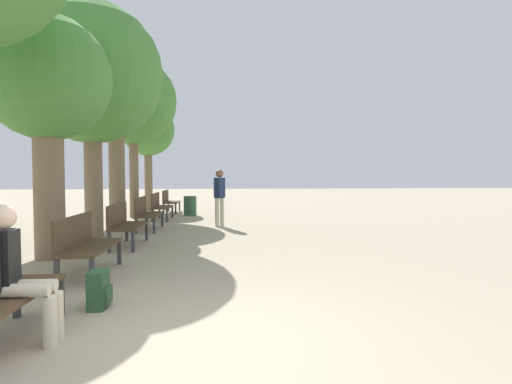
{
  "coord_description": "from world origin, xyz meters",
  "views": [
    {
      "loc": [
        0.19,
        -3.53,
        1.52
      ],
      "look_at": [
        0.86,
        4.0,
        1.2
      ],
      "focal_mm": 28.0,
      "sensor_mm": 36.0,
      "label": 1
    }
  ],
  "objects_px": {
    "bench_row_3": "(146,211)",
    "bench_row_4": "(160,205)",
    "bench_row_2": "(124,222)",
    "person_seated": "(18,270)",
    "trash_bin": "(190,206)",
    "tree_row_1": "(47,84)",
    "pedestrian_near": "(220,194)",
    "bench_row_5": "(169,200)",
    "tree_row_2": "(92,75)",
    "tree_row_4": "(133,102)",
    "bench_row_1": "(84,242)",
    "tree_row_5": "(148,131)",
    "tree_row_3": "(116,95)",
    "backpack": "(99,290)"
  },
  "relations": [
    {
      "from": "person_seated",
      "to": "pedestrian_near",
      "type": "distance_m",
      "value": 8.21
    },
    {
      "from": "bench_row_1",
      "to": "bench_row_3",
      "type": "relative_size",
      "value": 1.0
    },
    {
      "from": "bench_row_4",
      "to": "tree_row_3",
      "type": "xyz_separation_m",
      "value": [
        -1.05,
        -1.36,
        3.38
      ]
    },
    {
      "from": "bench_row_5",
      "to": "person_seated",
      "type": "bearing_deg",
      "value": -88.87
    },
    {
      "from": "bench_row_5",
      "to": "tree_row_3",
      "type": "xyz_separation_m",
      "value": [
        -1.05,
        -3.86,
        3.38
      ]
    },
    {
      "from": "tree_row_1",
      "to": "bench_row_2",
      "type": "bearing_deg",
      "value": 47.27
    },
    {
      "from": "pedestrian_near",
      "to": "bench_row_5",
      "type": "bearing_deg",
      "value": 114.25
    },
    {
      "from": "bench_row_1",
      "to": "bench_row_2",
      "type": "xyz_separation_m",
      "value": [
        0.0,
        2.5,
        0.0
      ]
    },
    {
      "from": "bench_row_1",
      "to": "tree_row_4",
      "type": "bearing_deg",
      "value": 97.05
    },
    {
      "from": "tree_row_5",
      "to": "person_seated",
      "type": "relative_size",
      "value": 3.65
    },
    {
      "from": "tree_row_4",
      "to": "trash_bin",
      "type": "bearing_deg",
      "value": 10.39
    },
    {
      "from": "bench_row_4",
      "to": "bench_row_2",
      "type": "bearing_deg",
      "value": -90.0
    },
    {
      "from": "bench_row_5",
      "to": "pedestrian_near",
      "type": "distance_m",
      "value": 4.93
    },
    {
      "from": "tree_row_3",
      "to": "backpack",
      "type": "xyz_separation_m",
      "value": [
        1.71,
        -7.67,
        -3.69
      ]
    },
    {
      "from": "pedestrian_near",
      "to": "tree_row_3",
      "type": "bearing_deg",
      "value": 168.66
    },
    {
      "from": "person_seated",
      "to": "tree_row_2",
      "type": "bearing_deg",
      "value": 101.48
    },
    {
      "from": "tree_row_2",
      "to": "person_seated",
      "type": "bearing_deg",
      "value": -78.52
    },
    {
      "from": "bench_row_1",
      "to": "backpack",
      "type": "height_order",
      "value": "bench_row_1"
    },
    {
      "from": "tree_row_5",
      "to": "backpack",
      "type": "relative_size",
      "value": 10.66
    },
    {
      "from": "bench_row_5",
      "to": "tree_row_4",
      "type": "distance_m",
      "value": 4.06
    },
    {
      "from": "tree_row_2",
      "to": "trash_bin",
      "type": "distance_m",
      "value": 6.43
    },
    {
      "from": "bench_row_2",
      "to": "tree_row_2",
      "type": "bearing_deg",
      "value": 126.81
    },
    {
      "from": "bench_row_2",
      "to": "bench_row_1",
      "type": "bearing_deg",
      "value": -90.0
    },
    {
      "from": "person_seated",
      "to": "pedestrian_near",
      "type": "relative_size",
      "value": 0.75
    },
    {
      "from": "bench_row_4",
      "to": "bench_row_5",
      "type": "distance_m",
      "value": 2.5
    },
    {
      "from": "person_seated",
      "to": "trash_bin",
      "type": "distance_m",
      "value": 11.38
    },
    {
      "from": "tree_row_3",
      "to": "tree_row_4",
      "type": "distance_m",
      "value": 2.38
    },
    {
      "from": "tree_row_5",
      "to": "pedestrian_near",
      "type": "distance_m",
      "value": 7.09
    },
    {
      "from": "tree_row_2",
      "to": "pedestrian_near",
      "type": "xyz_separation_m",
      "value": [
        3.07,
        1.61,
        -2.99
      ]
    },
    {
      "from": "bench_row_1",
      "to": "pedestrian_near",
      "type": "distance_m",
      "value": 5.89
    },
    {
      "from": "bench_row_3",
      "to": "bench_row_4",
      "type": "relative_size",
      "value": 1.0
    },
    {
      "from": "bench_row_3",
      "to": "bench_row_5",
      "type": "height_order",
      "value": "same"
    },
    {
      "from": "tree_row_1",
      "to": "trash_bin",
      "type": "relative_size",
      "value": 6.07
    },
    {
      "from": "pedestrian_near",
      "to": "trash_bin",
      "type": "relative_size",
      "value": 2.31
    },
    {
      "from": "tree_row_1",
      "to": "person_seated",
      "type": "distance_m",
      "value": 4.76
    },
    {
      "from": "bench_row_2",
      "to": "tree_row_1",
      "type": "xyz_separation_m",
      "value": [
        -1.05,
        -1.14,
        2.64
      ]
    },
    {
      "from": "bench_row_2",
      "to": "pedestrian_near",
      "type": "distance_m",
      "value": 3.66
    },
    {
      "from": "bench_row_4",
      "to": "tree_row_3",
      "type": "relative_size",
      "value": 0.3
    },
    {
      "from": "bench_row_3",
      "to": "bench_row_5",
      "type": "distance_m",
      "value": 5.0
    },
    {
      "from": "bench_row_3",
      "to": "tree_row_2",
      "type": "distance_m",
      "value": 3.76
    },
    {
      "from": "tree_row_2",
      "to": "tree_row_3",
      "type": "xyz_separation_m",
      "value": [
        0.0,
        2.23,
        -0.05
      ]
    },
    {
      "from": "bench_row_5",
      "to": "bench_row_2",
      "type": "bearing_deg",
      "value": -90.0
    },
    {
      "from": "tree_row_3",
      "to": "tree_row_1",
      "type": "bearing_deg",
      "value": -90.0
    },
    {
      "from": "bench_row_1",
      "to": "tree_row_4",
      "type": "height_order",
      "value": "tree_row_4"
    },
    {
      "from": "tree_row_5",
      "to": "tree_row_3",
      "type": "bearing_deg",
      "value": -90.0
    },
    {
      "from": "bench_row_1",
      "to": "tree_row_3",
      "type": "distance_m",
      "value": 7.08
    },
    {
      "from": "bench_row_3",
      "to": "tree_row_1",
      "type": "xyz_separation_m",
      "value": [
        -1.05,
        -3.64,
        2.64
      ]
    },
    {
      "from": "tree_row_2",
      "to": "tree_row_4",
      "type": "distance_m",
      "value": 4.6
    },
    {
      "from": "trash_bin",
      "to": "bench_row_2",
      "type": "bearing_deg",
      "value": -98.14
    },
    {
      "from": "bench_row_2",
      "to": "tree_row_4",
      "type": "relative_size",
      "value": 0.27
    }
  ]
}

